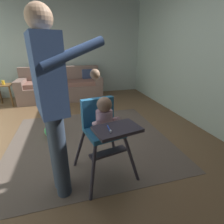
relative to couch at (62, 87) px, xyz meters
name	(u,v)px	position (x,y,z in m)	size (l,w,h in m)	color
ground	(84,144)	(0.32, -2.47, -0.38)	(5.78, 7.52, 0.10)	brown
wall_far	(70,48)	(0.32, 0.52, 1.01)	(4.98, 0.06, 2.68)	#B0BEB6
wall_right	(200,49)	(2.44, -2.17, 1.01)	(0.06, 6.52, 2.68)	#AFC2B4
area_rug	(90,139)	(0.42, -2.44, -0.33)	(2.39, 2.22, 0.01)	brown
couch	(62,87)	(0.00, 0.00, 0.00)	(2.16, 0.86, 0.86)	#83685D
high_chair	(104,124)	(0.48, -3.21, 0.30)	(0.71, 0.81, 0.93)	#342F39
adult_standing	(52,103)	(0.02, -3.33, 0.61)	(0.60, 0.49, 1.66)	#364357
toy_ball	(52,130)	(-0.16, -2.19, -0.22)	(0.23, 0.23, 0.23)	green
side_table	(4,90)	(-1.36, -0.21, 0.05)	(0.40, 0.40, 0.52)	brown
sippy_cup	(3,82)	(-1.34, -0.21, 0.24)	(0.07, 0.07, 0.10)	gold
wall_clock	(37,27)	(-0.48, 0.48, 1.53)	(0.34, 0.04, 0.34)	white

